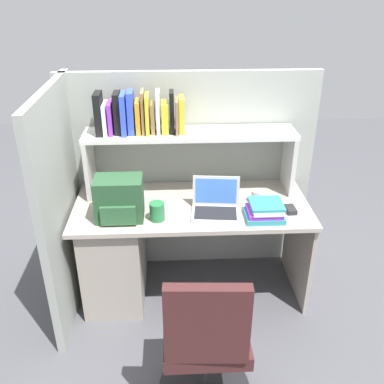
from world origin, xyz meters
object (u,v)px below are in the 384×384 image
(backpack, at_px, (119,199))
(computer_mouse, at_px, (291,210))
(paper_cup, at_px, (257,196))
(snack_canister, at_px, (157,211))
(office_chair, at_px, (205,349))
(laptop, at_px, (216,205))

(backpack, distance_m, computer_mouse, 1.12)
(backpack, relative_size, paper_cup, 3.19)
(backpack, height_order, computer_mouse, backpack)
(paper_cup, bearing_deg, snack_canister, -164.16)
(computer_mouse, relative_size, paper_cup, 1.10)
(snack_canister, distance_m, office_chair, 0.90)
(backpack, relative_size, office_chair, 0.32)
(backpack, bearing_deg, office_chair, -58.56)
(computer_mouse, xyz_separation_m, paper_cup, (-0.20, 0.13, 0.03))
(computer_mouse, bearing_deg, paper_cup, 142.90)
(paper_cup, relative_size, snack_canister, 0.79)
(paper_cup, height_order, snack_canister, snack_canister)
(backpack, bearing_deg, laptop, 4.29)
(computer_mouse, height_order, paper_cup, paper_cup)
(paper_cup, relative_size, office_chair, 0.10)
(backpack, distance_m, office_chair, 1.05)
(laptop, xyz_separation_m, snack_canister, (-0.38, -0.08, 0.01))
(office_chair, bearing_deg, paper_cup, -110.62)
(laptop, xyz_separation_m, office_chair, (-0.13, -0.85, -0.39))
(laptop, bearing_deg, office_chair, -98.60)
(laptop, bearing_deg, paper_cup, 20.80)
(backpack, height_order, paper_cup, backpack)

